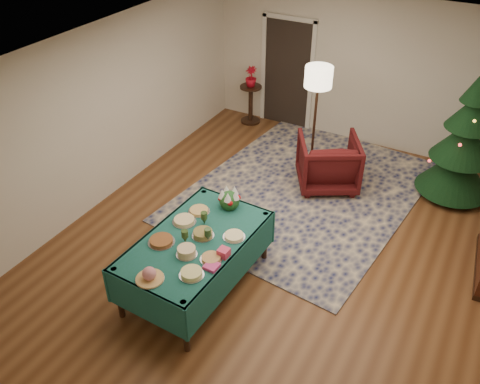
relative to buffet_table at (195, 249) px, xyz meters
The scene contains 24 objects.
room_shell 1.58m from the buffet_table, 62.12° to the left, with size 7.00×7.00×7.00m.
doorway 4.83m from the buffet_table, 101.36° to the left, with size 1.08×0.04×2.16m.
rug 2.73m from the buffet_table, 81.98° to the left, with size 3.20×4.20×0.02m, color #111843.
buffet_table is the anchor object (origin of this frame).
platter_0 0.84m from the buffet_table, 93.86° to the right, with size 0.32×0.32×0.17m.
platter_1 0.65m from the buffet_table, 60.21° to the right, with size 0.28×0.28×0.06m.
platter_2 0.44m from the buffet_table, 142.04° to the right, with size 0.32×0.32×0.05m.
platter_3 0.35m from the buffet_table, 75.57° to the right, with size 0.25×0.25×0.10m.
platter_4 0.45m from the buffet_table, 30.76° to the right, with size 0.26×0.26×0.04m.
platter_5 0.41m from the buffet_table, 144.05° to the left, with size 0.30×0.30×0.05m.
platter_6 0.22m from the buffet_table, 61.07° to the left, with size 0.27×0.27×0.07m.
platter_7 0.50m from the buffet_table, 33.06° to the left, with size 0.27×0.27×0.04m.
platter_8 0.57m from the buffet_table, 117.31° to the left, with size 0.28×0.28×0.04m.
goblet_0 0.40m from the buffet_table, 100.32° to the left, with size 0.08×0.08×0.18m.
goblet_1 0.30m from the buffet_table, 18.78° to the left, with size 0.08×0.08×0.18m.
goblet_2 0.28m from the buffet_table, 121.44° to the right, with size 0.08×0.08×0.18m.
napkin_stack 0.57m from the buffet_table, 36.57° to the right, with size 0.15×0.15×0.04m, color #D43A84.
gift_box 0.51m from the buffet_table, 11.50° to the right, with size 0.12×0.12×0.10m, color #DE3D63.
centerpiece 0.82m from the buffet_table, 86.95° to the left, with size 0.28×0.28×0.32m.
armchair 3.04m from the buffet_table, 78.58° to the left, with size 0.92×0.87×0.95m, color #450E10.
floor_lamp 3.51m from the buffet_table, 87.15° to the left, with size 0.44×0.44×1.83m.
side_table 4.71m from the buffet_table, 109.59° to the left, with size 0.43×0.43×0.77m.
potted_plant 4.71m from the buffet_table, 109.59° to the left, with size 0.22×0.39×0.22m, color red.
christmas_tree 4.47m from the buffet_table, 56.53° to the left, with size 1.23×1.23×2.07m.
Camera 1 is at (2.08, -5.08, 4.69)m, focal length 38.00 mm.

